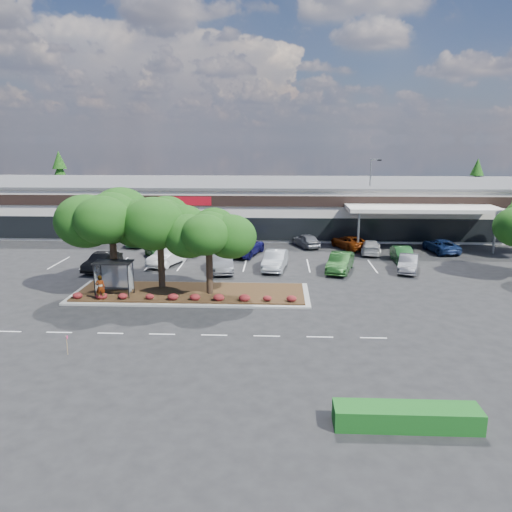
{
  "coord_description": "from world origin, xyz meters",
  "views": [
    {
      "loc": [
        4.64,
        -32.24,
        11.58
      ],
      "look_at": [
        2.89,
        6.12,
        2.6
      ],
      "focal_mm": 35.0,
      "sensor_mm": 36.0,
      "label": 1
    }
  ],
  "objects_px": {
    "car_0": "(102,261)",
    "survey_stake": "(67,342)",
    "light_pole": "(370,203)",
    "car_1": "(162,251)"
  },
  "relations": [
    {
      "from": "car_1",
      "to": "car_0",
      "type": "bearing_deg",
      "value": -158.66
    },
    {
      "from": "survey_stake",
      "to": "car_1",
      "type": "bearing_deg",
      "value": 89.95
    },
    {
      "from": "car_0",
      "to": "car_1",
      "type": "bearing_deg",
      "value": 56.71
    },
    {
      "from": "car_0",
      "to": "survey_stake",
      "type": "bearing_deg",
      "value": -65.94
    },
    {
      "from": "light_pole",
      "to": "survey_stake",
      "type": "bearing_deg",
      "value": -122.59
    },
    {
      "from": "light_pole",
      "to": "survey_stake",
      "type": "height_order",
      "value": "light_pole"
    },
    {
      "from": "car_0",
      "to": "car_1",
      "type": "height_order",
      "value": "car_1"
    },
    {
      "from": "survey_stake",
      "to": "light_pole",
      "type": "bearing_deg",
      "value": 57.41
    },
    {
      "from": "car_0",
      "to": "light_pole",
      "type": "bearing_deg",
      "value": 42.58
    },
    {
      "from": "survey_stake",
      "to": "car_0",
      "type": "distance_m",
      "value": 18.75
    }
  ]
}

